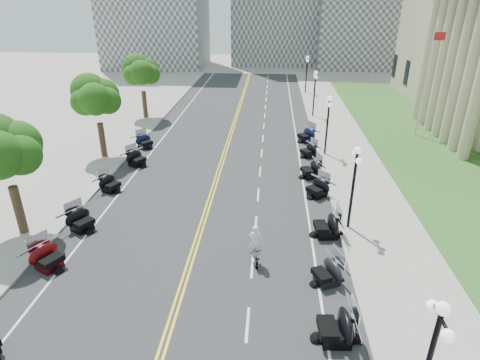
{
  "coord_description": "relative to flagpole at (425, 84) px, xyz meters",
  "views": [
    {
      "loc": [
        3.88,
        -16.6,
        12.44
      ],
      "look_at": [
        2.1,
        5.99,
        2.0
      ],
      "focal_mm": 30.0,
      "sensor_mm": 36.0,
      "label": 1
    }
  ],
  "objects": [
    {
      "name": "motorcycle_n_6",
      "position": [
        -10.75,
        -18.87,
        -4.25
      ],
      "size": [
        2.37,
        2.37,
        1.49
      ],
      "primitive_type": null,
      "rotation": [
        0.0,
        0.0,
        -1.45
      ],
      "color": "black",
      "rests_on": "road"
    },
    {
      "name": "motorcycle_n_8",
      "position": [
        -10.97,
        -10.81,
        -4.27
      ],
      "size": [
        2.63,
        2.63,
        1.46
      ],
      "primitive_type": null,
      "rotation": [
        0.0,
        0.0,
        -1.26
      ],
      "color": "black",
      "rests_on": "road"
    },
    {
      "name": "motorcycle_s_7",
      "position": [
        -25.1,
        -14.23,
        -4.36
      ],
      "size": [
        2.45,
        2.45,
        1.28
      ],
      "primitive_type": null,
      "rotation": [
        0.0,
        0.0,
        1.12
      ],
      "color": "black",
      "rests_on": "road"
    },
    {
      "name": "motorcycle_n_10",
      "position": [
        -10.74,
        -2.64,
        -4.27
      ],
      "size": [
        2.88,
        2.88,
        1.46
      ],
      "primitive_type": null,
      "rotation": [
        0.0,
        0.0,
        -1.01
      ],
      "color": "black",
      "rests_on": "road"
    },
    {
      "name": "motorcycle_n_9",
      "position": [
        -10.82,
        -6.52,
        -4.37
      ],
      "size": [
        2.47,
        2.47,
        1.26
      ],
      "primitive_type": null,
      "rotation": [
        0.0,
        0.0,
        -1.03
      ],
      "color": "black",
      "rests_on": "road"
    },
    {
      "name": "lane_dash_12",
      "position": [
        -14.8,
        2.0,
        -4.99
      ],
      "size": [
        0.12,
        2.0,
        0.0
      ],
      "primitive_type": "cube",
      "color": "white",
      "rests_on": "road"
    },
    {
      "name": "lane_dash_14",
      "position": [
        -14.8,
        10.0,
        -4.99
      ],
      "size": [
        0.12,
        2.0,
        0.0
      ],
      "primitive_type": "cube",
      "color": "white",
      "rests_on": "road"
    },
    {
      "name": "centerline_yellow_a",
      "position": [
        -18.12,
        -12.0,
        -4.99
      ],
      "size": [
        0.12,
        90.0,
        0.0
      ],
      "primitive_type": "cube",
      "color": "yellow",
      "rests_on": "road"
    },
    {
      "name": "lane_dash_6",
      "position": [
        -14.8,
        -22.0,
        -4.99
      ],
      "size": [
        0.12,
        2.0,
        0.0
      ],
      "primitive_type": "cube",
      "color": "white",
      "rests_on": "road"
    },
    {
      "name": "lane_dash_17",
      "position": [
        -14.8,
        22.0,
        -4.99
      ],
      "size": [
        0.12,
        2.0,
        0.0
      ],
      "primitive_type": "cube",
      "color": "white",
      "rests_on": "road"
    },
    {
      "name": "tree_3",
      "position": [
        -28.0,
        -8.0,
        -0.25
      ],
      "size": [
        4.8,
        4.8,
        9.2
      ],
      "primitive_type": null,
      "color": "#235619",
      "rests_on": "sidewalk_south"
    },
    {
      "name": "lawn",
      "position": [
        -0.5,
        -4.0,
        -4.95
      ],
      "size": [
        9.0,
        60.0,
        0.1
      ],
      "primitive_type": "cube",
      "color": "#356023",
      "rests_on": "ground"
    },
    {
      "name": "sidewalk_north",
      "position": [
        -7.5,
        -12.0,
        -4.92
      ],
      "size": [
        5.0,
        90.0,
        0.15
      ],
      "primitive_type": "cube",
      "color": "#9E9991",
      "rests_on": "ground"
    },
    {
      "name": "street_lamp_4",
      "position": [
        -9.4,
        6.0,
        -2.4
      ],
      "size": [
        0.5,
        1.2,
        4.9
      ],
      "primitive_type": null,
      "color": "black",
      "rests_on": "sidewalk_north"
    },
    {
      "name": "lane_dash_18",
      "position": [
        -14.8,
        26.0,
        -4.99
      ],
      "size": [
        0.12,
        2.0,
        0.0
      ],
      "primitive_type": "cube",
      "color": "white",
      "rests_on": "road"
    },
    {
      "name": "motorcycle_s_8",
      "position": [
        -24.71,
        -9.57,
        -4.31
      ],
      "size": [
        2.71,
        2.71,
        1.38
      ],
      "primitive_type": null,
      "rotation": [
        0.0,
        0.0,
        1.02
      ],
      "color": "black",
      "rests_on": "road"
    },
    {
      "name": "motorcycle_n_5",
      "position": [
        -11.22,
        -23.02,
        -4.33
      ],
      "size": [
        2.52,
        2.52,
        1.33
      ],
      "primitive_type": null,
      "rotation": [
        0.0,
        0.0,
        -1.14
      ],
      "color": "black",
      "rests_on": "road"
    },
    {
      "name": "lane_dash_10",
      "position": [
        -14.8,
        -6.0,
        -4.99
      ],
      "size": [
        0.12,
        2.0,
        0.0
      ],
      "primitive_type": "cube",
      "color": "white",
      "rests_on": "road"
    },
    {
      "name": "motorcycle_n_7",
      "position": [
        -10.8,
        -13.91,
        -4.31
      ],
      "size": [
        2.77,
        2.77,
        1.37
      ],
      "primitive_type": null,
      "rotation": [
        0.0,
        0.0,
        -0.86
      ],
      "color": "black",
      "rests_on": "road"
    },
    {
      "name": "centerline_yellow_b",
      "position": [
        -17.88,
        -12.0,
        -4.99
      ],
      "size": [
        0.12,
        90.0,
        0.0
      ],
      "primitive_type": "cube",
      "color": "yellow",
      "rests_on": "road"
    },
    {
      "name": "motorcycle_s_6",
      "position": [
        -24.88,
        -19.32,
        -4.3
      ],
      "size": [
        2.76,
        2.76,
        1.4
      ],
      "primitive_type": null,
      "rotation": [
        0.0,
        0.0,
        1.01
      ],
      "color": "black",
      "rests_on": "road"
    },
    {
      "name": "lane_dash_7",
      "position": [
        -14.8,
        -18.0,
        -4.99
      ],
      "size": [
        0.12,
        2.0,
        0.0
      ],
      "primitive_type": "cube",
      "color": "white",
      "rests_on": "road"
    },
    {
      "name": "tree_4",
      "position": [
        -28.0,
        4.0,
        -0.25
      ],
      "size": [
        4.8,
        4.8,
        9.2
      ],
      "primitive_type": null,
      "color": "#235619",
      "rests_on": "sidewalk_south"
    },
    {
      "name": "lane_dash_11",
      "position": [
        -14.8,
        -2.0,
        -4.99
      ],
      "size": [
        0.12,
        2.0,
        0.0
      ],
      "primitive_type": "cube",
      "color": "white",
      "rests_on": "road"
    },
    {
      "name": "bicycle",
      "position": [
        -14.68,
        -21.73,
        -4.48
      ],
      "size": [
        0.82,
        1.8,
        1.04
      ],
      "primitive_type": "imported",
      "rotation": [
        0.0,
        0.0,
        0.2
      ],
      "color": "#A51414",
      "rests_on": "road"
    },
    {
      "name": "edge_line_south",
      "position": [
        -24.4,
        -12.0,
        -4.99
      ],
      "size": [
        0.12,
        90.0,
        0.0
      ],
      "primitive_type": "cube",
      "color": "white",
      "rests_on": "road"
    },
    {
      "name": "lane_dash_5",
      "position": [
        -14.8,
        -26.0,
        -4.99
      ],
      "size": [
        0.12,
        2.0,
        0.0
      ],
      "primitive_type": "cube",
      "color": "white",
      "rests_on": "road"
    },
    {
      "name": "flagpole",
      "position": [
        0.0,
        0.0,
        0.0
      ],
      "size": [
        1.1,
        0.2,
        10.0
      ],
      "primitive_type": null,
      "color": "silver",
      "rests_on": "ground"
    },
    {
      "name": "motorcycle_s_9",
      "position": [
        -25.27,
        -5.42,
        -4.34
      ],
      "size": [
        2.67,
        2.67,
        1.32
      ],
      "primitive_type": null,
      "rotation": [
        0.0,
        0.0,
        0.82
      ],
      "color": "black",
      "rests_on": "road"
    },
    {
      "name": "lane_dash_9",
      "position": [
        -14.8,
        -10.0,
        -4.99
      ],
      "size": [
        0.12,
        2.0,
        0.0
      ],
      "primitive_type": "cube",
      "color": "white",
      "rests_on": "road"
    },
    {
      "name": "cyclist_rider",
      "position": [
        -14.68,
        -21.73,
        -3.02
      ],
      "size": [
        0.68,
        0.45,
        1.86
      ],
      "primitive_type": "imported",
      "rotation": [
        0.0,
        0.0,
        3.14
      ],
      "color": "white",
      "rests_on": "bicycle"
    },
    {
      "name": "motorcycle_n_4",
      "position": [
        -11.29,
        -26.55,
        -4.24
      ],
      "size": [
        2.31,
        2.31,
        1.53
      ],
      "primitive_type": null,
      "rotation": [
        0.0,
        0.0,
        -1.51
      ],
      "color": "black",
      "rests_on": "road"
    },
    {
      "name": "ground",
      "position": [
        -18.0,
        -22.0,
        -5.0
      ],
      "size": [
        160.0,
        160.0,
        0.0
      ],
      "primitive_type": "plane",
      "color": "gray"
    },
    {
      "name": "lane_dash_15",
      "position": [
        -14.8,
        14.0,
        -4.99
      ],
      "size": [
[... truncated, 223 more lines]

